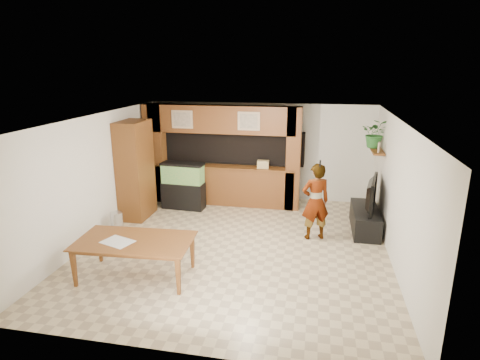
% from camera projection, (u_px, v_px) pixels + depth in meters
% --- Properties ---
extents(floor, '(6.50, 6.50, 0.00)m').
position_uv_depth(floor, '(236.00, 246.00, 8.22)').
color(floor, tan).
rests_on(floor, ground).
extents(ceiling, '(6.50, 6.50, 0.00)m').
position_uv_depth(ceiling, '(236.00, 119.00, 7.50)').
color(ceiling, white).
rests_on(ceiling, wall_back).
extents(wall_back, '(6.00, 0.00, 6.00)m').
position_uv_depth(wall_back, '(260.00, 151.00, 10.92)').
color(wall_back, silver).
rests_on(wall_back, floor).
extents(wall_left, '(0.00, 6.50, 6.50)m').
position_uv_depth(wall_left, '(97.00, 177.00, 8.41)').
color(wall_left, silver).
rests_on(wall_left, floor).
extents(wall_right, '(0.00, 6.50, 6.50)m').
position_uv_depth(wall_right, '(397.00, 194.00, 7.30)').
color(wall_right, silver).
rests_on(wall_right, floor).
extents(partition, '(4.20, 0.99, 2.60)m').
position_uv_depth(partition, '(221.00, 154.00, 10.51)').
color(partition, brown).
rests_on(partition, floor).
extents(wall_clock, '(0.05, 0.25, 0.25)m').
position_uv_depth(wall_clock, '(118.00, 141.00, 9.18)').
color(wall_clock, black).
rests_on(wall_clock, wall_left).
extents(wall_shelf, '(0.25, 0.90, 0.04)m').
position_uv_depth(wall_shelf, '(377.00, 151.00, 9.06)').
color(wall_shelf, brown).
rests_on(wall_shelf, wall_right).
extents(pantry_cabinet, '(0.58, 0.95, 2.33)m').
position_uv_depth(pantry_cabinet, '(135.00, 170.00, 9.52)').
color(pantry_cabinet, brown).
rests_on(pantry_cabinet, floor).
extents(trash_can, '(0.27, 0.27, 0.49)m').
position_uv_depth(trash_can, '(117.00, 223.00, 8.75)').
color(trash_can, '#B2B2B7').
rests_on(trash_can, floor).
extents(aquarium, '(1.08, 0.41, 1.20)m').
position_uv_depth(aquarium, '(183.00, 186.00, 10.23)').
color(aquarium, black).
rests_on(aquarium, floor).
extents(tv_stand, '(0.55, 1.51, 0.50)m').
position_uv_depth(tv_stand, '(365.00, 219.00, 8.94)').
color(tv_stand, black).
rests_on(tv_stand, floor).
extents(television, '(0.38, 1.24, 0.71)m').
position_uv_depth(television, '(367.00, 194.00, 8.77)').
color(television, black).
rests_on(television, tv_stand).
extents(photo_frame, '(0.07, 0.17, 0.22)m').
position_uv_depth(photo_frame, '(379.00, 147.00, 8.80)').
color(photo_frame, tan).
rests_on(photo_frame, wall_shelf).
extents(potted_plant, '(0.67, 0.60, 0.66)m').
position_uv_depth(potted_plant, '(376.00, 133.00, 9.21)').
color(potted_plant, '#286528').
rests_on(potted_plant, wall_shelf).
extents(person, '(0.70, 0.58, 1.65)m').
position_uv_depth(person, '(315.00, 202.00, 8.36)').
color(person, '#956E51').
rests_on(person, floor).
extents(microphone, '(0.03, 0.09, 0.15)m').
position_uv_depth(microphone, '(320.00, 163.00, 7.96)').
color(microphone, black).
rests_on(microphone, person).
extents(dining_table, '(2.04, 1.21, 0.69)m').
position_uv_depth(dining_table, '(135.00, 260.00, 6.90)').
color(dining_table, brown).
rests_on(dining_table, floor).
extents(newspaper_a, '(0.60, 0.52, 0.01)m').
position_uv_depth(newspaper_a, '(118.00, 242.00, 6.77)').
color(newspaper_a, silver).
rests_on(newspaper_a, dining_table).
extents(counter_box, '(0.30, 0.20, 0.19)m').
position_uv_depth(counter_box, '(263.00, 164.00, 10.18)').
color(counter_box, tan).
rests_on(counter_box, partition).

